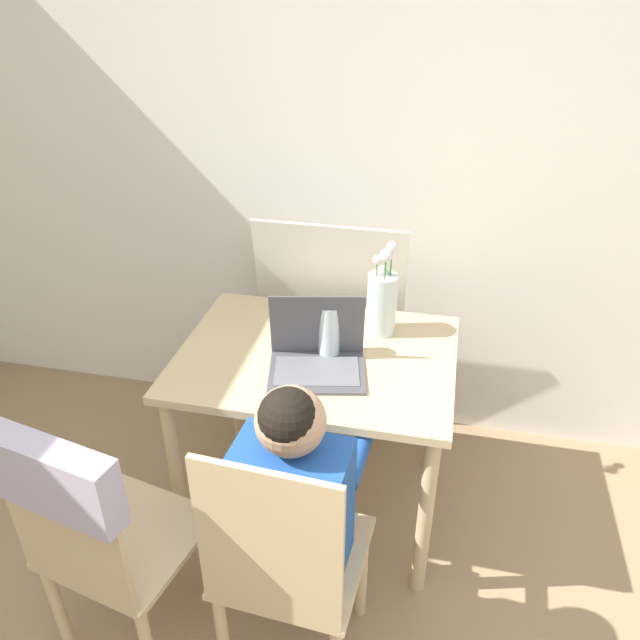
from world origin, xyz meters
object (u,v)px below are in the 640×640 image
Objects in this scene: chair_occupied at (286,566)px; laptop at (317,352)px; water_bottle at (329,330)px; person_seated at (298,489)px; chair_spare at (87,520)px; flower_vase at (382,300)px.

laptop reaches higher than chair_occupied.
water_bottle is at bearing -84.41° from chair_occupied.
person_seated reaches higher than chair_occupied.
person_seated is 0.60m from water_bottle.
chair_spare is 4.36× the size of water_bottle.
flower_vase is 1.66× the size of water_bottle.
person_seated is at bearing -86.91° from water_bottle.
person_seated is 0.51m from laptop.
chair_occupied is at bearing 90.00° from person_seated.
flower_vase is at bearing -94.80° from chair_occupied.
water_bottle is (-0.16, -0.19, -0.03)m from flower_vase.
person_seated is at bearing -95.36° from laptop.
chair_occupied is at bearing -98.51° from flower_vase.
laptop is at bearing -79.80° from person_seated.
person_seated is 2.83× the size of laptop.
laptop is 1.01× the size of flower_vase.
chair_spare is 2.64× the size of flower_vase.
flower_vase is at bearing 51.37° from water_bottle.
laptop is at bearing -112.10° from chair_spare.
chair_occupied is 0.55m from chair_spare.
chair_spare is 1.20m from flower_vase.
laptop is 0.10m from water_bottle.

